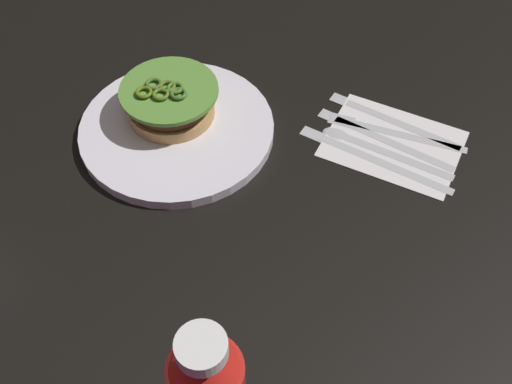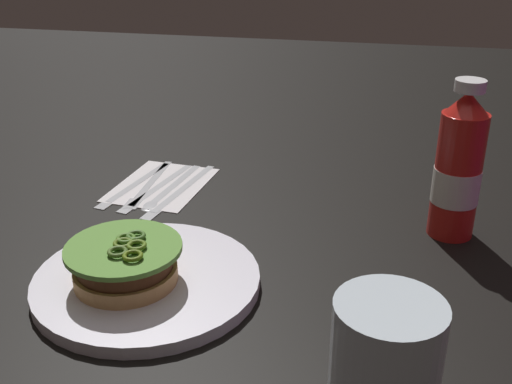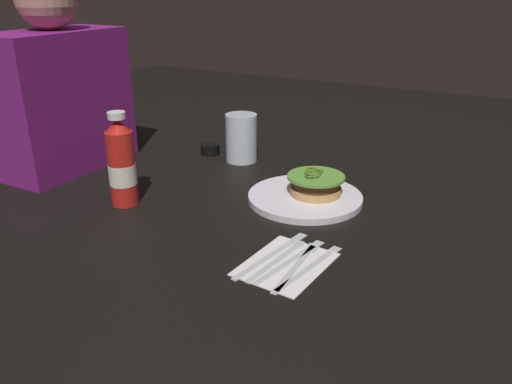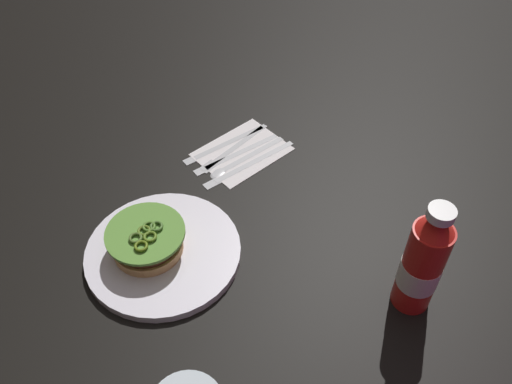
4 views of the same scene
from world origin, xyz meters
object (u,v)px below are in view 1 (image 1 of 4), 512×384
(dinner_plate, at_px, (177,129))
(table_knife, at_px, (365,154))
(butter_knife, at_px, (376,134))
(napkin, at_px, (393,144))
(burger_sandwich, at_px, (170,101))
(spoon_utensil, at_px, (369,144))
(fork_utensil, at_px, (384,129))
(steak_knife, at_px, (386,116))

(dinner_plate, distance_m, table_knife, 0.26)
(butter_knife, bearing_deg, napkin, 168.50)
(burger_sandwich, xyz_separation_m, table_knife, (-0.27, -0.03, -0.03))
(burger_sandwich, height_order, butter_knife, burger_sandwich)
(table_knife, bearing_deg, spoon_utensil, -89.20)
(butter_knife, bearing_deg, spoon_utensil, 76.26)
(napkin, relative_size, fork_utensil, 0.92)
(dinner_plate, relative_size, napkin, 1.51)
(butter_knife, xyz_separation_m, spoon_utensil, (0.01, 0.02, -0.00))
(steak_knife, bearing_deg, fork_utensil, 99.31)
(fork_utensil, relative_size, table_knife, 0.88)
(dinner_plate, relative_size, table_knife, 1.22)
(fork_utensil, distance_m, table_knife, 0.06)
(steak_knife, relative_size, spoon_utensil, 1.05)
(dinner_plate, bearing_deg, fork_utensil, -158.11)
(spoon_utensil, bearing_deg, napkin, -151.96)
(dinner_plate, height_order, napkin, dinner_plate)
(butter_knife, relative_size, spoon_utensil, 1.08)
(burger_sandwich, distance_m, napkin, 0.31)
(dinner_plate, height_order, fork_utensil, dinner_plate)
(fork_utensil, xyz_separation_m, butter_knife, (0.01, 0.01, 0.00))
(dinner_plate, height_order, steak_knife, dinner_plate)
(butter_knife, bearing_deg, burger_sandwich, 15.14)
(dinner_plate, xyz_separation_m, napkin, (-0.28, -0.09, -0.01))
(butter_knife, height_order, spoon_utensil, same)
(burger_sandwich, xyz_separation_m, spoon_utensil, (-0.27, -0.05, -0.03))
(dinner_plate, xyz_separation_m, spoon_utensil, (-0.25, -0.07, -0.00))
(dinner_plate, bearing_deg, spoon_utensil, -164.28)
(napkin, bearing_deg, burger_sandwich, 12.98)
(napkin, bearing_deg, butter_knife, -11.50)
(fork_utensil, height_order, butter_knife, same)
(spoon_utensil, relative_size, table_knife, 0.85)
(dinner_plate, distance_m, napkin, 0.30)
(dinner_plate, relative_size, fork_utensil, 1.38)
(spoon_utensil, xyz_separation_m, table_knife, (-0.00, 0.02, 0.00))
(fork_utensil, distance_m, butter_knife, 0.02)
(steak_knife, relative_size, fork_utensil, 1.01)
(dinner_plate, distance_m, steak_knife, 0.29)
(steak_knife, xyz_separation_m, fork_utensil, (-0.00, 0.03, 0.00))
(butter_knife, distance_m, table_knife, 0.04)
(dinner_plate, distance_m, burger_sandwich, 0.04)
(napkin, relative_size, table_knife, 0.81)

